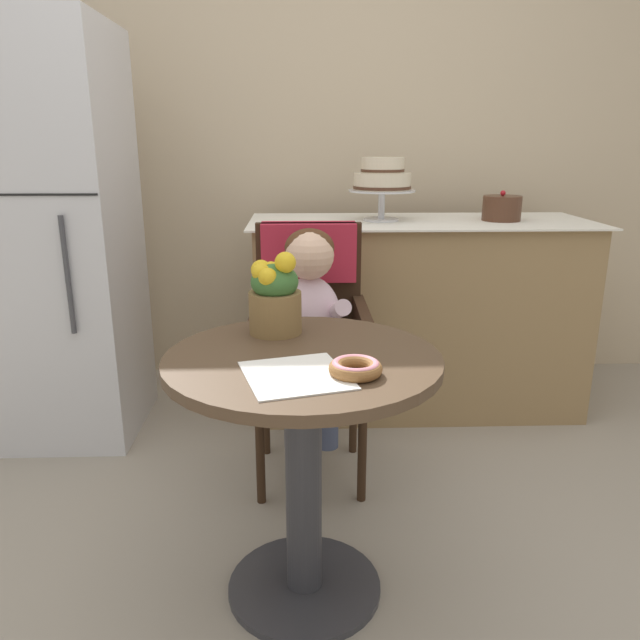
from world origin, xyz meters
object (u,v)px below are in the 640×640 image
Objects in this scene: seated_child at (310,311)px; flower_vase at (275,294)px; donut_front at (355,367)px; tiered_cake_stand at (382,179)px; round_layer_cake at (502,208)px; cafe_table at (303,430)px; refrigerator at (50,240)px; wicker_chair at (309,310)px.

seated_child reaches higher than flower_vase.
tiered_cake_stand reaches higher than donut_front.
round_layer_cake is (0.88, 0.71, 0.28)m from seated_child.
flower_vase reaches higher than cafe_table.
round_layer_cake reaches higher than flower_vase.
donut_front is 0.41m from flower_vase.
flower_vase is (-0.08, 0.20, 0.32)m from cafe_table.
seated_child is at bearing -25.99° from refrigerator.
cafe_table is at bearing -94.79° from wicker_chair.
refrigerator is (-1.96, -0.19, -0.11)m from round_layer_cake.
wicker_chair is 1.31× the size of seated_child.
seated_child is (0.03, 0.57, 0.17)m from cafe_table.
cafe_table is 1.56m from refrigerator.
donut_front is at bearing -118.94° from round_layer_cake.
refrigerator reaches higher than flower_vase.
donut_front is (0.12, -0.14, 0.23)m from cafe_table.
seated_child is 3.04× the size of flower_vase.
flower_vase is at bearing -111.91° from tiered_cake_stand.
cafe_table is 4.16× the size of round_layer_cake.
round_layer_cake reaches higher than cafe_table.
tiered_cake_stand is at bearing 65.06° from seated_child.
round_layer_cake is 1.98m from refrigerator.
wicker_chair is 0.56× the size of refrigerator.
round_layer_cake reaches higher than seated_child.
refrigerator reaches higher than tiered_cake_stand.
round_layer_cake is (0.99, 1.09, 0.12)m from flower_vase.
seated_child reaches higher than donut_front.
wicker_chair is 5.51× the size of round_layer_cake.
seated_child is at bearing -92.47° from wicker_chair.
seated_child is 0.73m from donut_front.
round_layer_cake is at bearing 38.84° from seated_child.
tiered_cake_stand is at bearing 74.22° from cafe_table.
wicker_chair reaches higher than donut_front.
refrigerator is at bearing -171.96° from tiered_cake_stand.
flower_vase is at bearing -132.27° from round_layer_cake.
cafe_table is 1.47m from tiered_cake_stand.
donut_front is 0.74× the size of round_layer_cake.
cafe_table is at bearing -125.40° from round_layer_cake.
refrigerator is (-1.08, 0.53, 0.17)m from seated_child.
cafe_table is 0.75× the size of wicker_chair.
refrigerator reaches higher than donut_front.
refrigerator is at bearing -174.60° from round_layer_cake.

